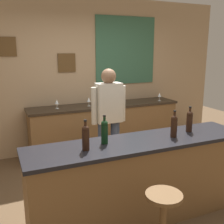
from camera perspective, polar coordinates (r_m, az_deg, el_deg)
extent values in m
plane|color=brown|center=(3.66, 2.71, -17.77)|extent=(10.00, 10.00, 0.00)
cube|color=tan|center=(5.06, -7.34, 7.60)|extent=(6.00, 0.06, 2.80)
cube|color=brown|center=(4.80, -21.60, 12.74)|extent=(0.34, 0.02, 0.31)
cube|color=brown|center=(4.95, -9.53, 10.23)|extent=(0.32, 0.02, 0.33)
cube|color=#38664C|center=(5.35, 2.94, 12.81)|extent=(1.24, 0.02, 1.27)
cube|color=brown|center=(3.14, 6.11, -14.25)|extent=(2.48, 0.57, 0.88)
cube|color=black|center=(2.96, 6.32, -6.31)|extent=(2.53, 0.60, 0.04)
cube|color=brown|center=(5.03, -1.41, -3.63)|extent=(2.73, 0.53, 0.86)
cube|color=#2D2319|center=(4.92, -1.44, 1.40)|extent=(2.78, 0.56, 0.04)
cylinder|color=#384766|center=(4.06, 0.64, -7.78)|extent=(0.13, 0.13, 0.86)
cylinder|color=#384766|center=(3.99, -2.01, -8.18)|extent=(0.13, 0.13, 0.86)
cube|color=beige|center=(3.83, -0.70, 1.99)|extent=(0.36, 0.20, 0.56)
sphere|color=brown|center=(3.77, -0.72, 7.58)|extent=(0.21, 0.21, 0.21)
cylinder|color=beige|center=(3.92, 2.26, 1.80)|extent=(0.08, 0.08, 0.52)
cylinder|color=beige|center=(3.76, -3.80, 1.27)|extent=(0.08, 0.08, 0.52)
cylinder|color=brown|center=(2.45, 10.92, -16.98)|extent=(0.32, 0.32, 0.03)
cylinder|color=black|center=(2.64, -5.57, -5.95)|extent=(0.07, 0.07, 0.20)
sphere|color=black|center=(2.61, -5.63, -3.61)|extent=(0.07, 0.07, 0.07)
cylinder|color=black|center=(2.60, -5.65, -2.93)|extent=(0.03, 0.03, 0.09)
cylinder|color=black|center=(2.58, -5.67, -1.80)|extent=(0.03, 0.03, 0.02)
cylinder|color=black|center=(2.81, -1.59, -4.73)|extent=(0.07, 0.07, 0.20)
sphere|color=black|center=(2.77, -1.60, -2.51)|extent=(0.07, 0.07, 0.07)
cylinder|color=black|center=(2.77, -1.61, -1.87)|extent=(0.03, 0.03, 0.09)
cylinder|color=black|center=(2.75, -1.62, -0.80)|extent=(0.03, 0.03, 0.02)
cylinder|color=black|center=(3.09, 12.93, -3.37)|extent=(0.07, 0.07, 0.20)
sphere|color=black|center=(3.06, 13.04, -1.35)|extent=(0.07, 0.07, 0.07)
cylinder|color=black|center=(3.05, 13.07, -0.76)|extent=(0.03, 0.03, 0.09)
cylinder|color=black|center=(3.04, 13.12, 0.21)|extent=(0.03, 0.03, 0.02)
cylinder|color=black|center=(3.34, 16.01, -2.31)|extent=(0.07, 0.07, 0.20)
sphere|color=black|center=(3.31, 16.13, -0.43)|extent=(0.07, 0.07, 0.07)
cylinder|color=black|center=(3.31, 16.17, 0.11)|extent=(0.03, 0.03, 0.09)
cylinder|color=black|center=(3.30, 16.22, 1.01)|extent=(0.03, 0.03, 0.02)
cylinder|color=silver|center=(4.66, -11.52, 0.76)|extent=(0.06, 0.06, 0.00)
cylinder|color=silver|center=(4.65, -11.54, 1.24)|extent=(0.01, 0.01, 0.07)
cone|color=silver|center=(4.63, -11.59, 2.15)|extent=(0.07, 0.07, 0.08)
cylinder|color=silver|center=(4.78, -4.90, 1.28)|extent=(0.06, 0.06, 0.00)
cylinder|color=silver|center=(4.77, -4.91, 1.75)|extent=(0.01, 0.01, 0.07)
cone|color=silver|center=(4.75, -4.93, 2.64)|extent=(0.07, 0.07, 0.08)
cylinder|color=silver|center=(5.33, 9.96, 2.39)|extent=(0.06, 0.06, 0.00)
cylinder|color=silver|center=(5.33, 9.97, 2.81)|extent=(0.01, 0.01, 0.07)
cone|color=silver|center=(5.31, 10.00, 3.61)|extent=(0.07, 0.07, 0.08)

